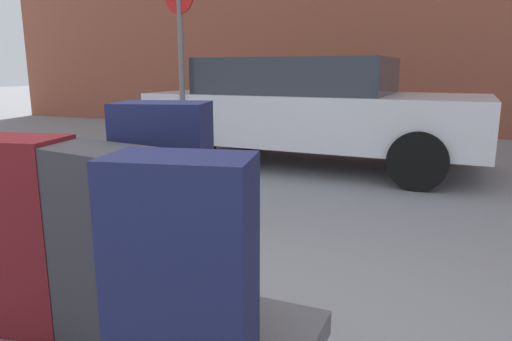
{
  "coord_description": "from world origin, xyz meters",
  "views": [
    {
      "loc": [
        1.06,
        -1.28,
        1.28
      ],
      "look_at": [
        0.0,
        1.2,
        0.69
      ],
      "focal_mm": 32.84,
      "sensor_mm": 36.0,
      "label": 1
    }
  ],
  "objects_px": {
    "suitcase_brown_rear_left": "(167,232)",
    "suitcase_navy_stacked_top": "(183,276)",
    "no_parking_sign": "(181,51)",
    "parked_car": "(311,109)",
    "luggage_cart": "(132,340)",
    "suitcase_maroon_front_left": "(18,234)",
    "suitcase_charcoal_front_right": "(96,247)",
    "duffel_bag_navy_topmost_pile": "(162,128)"
  },
  "relations": [
    {
      "from": "suitcase_brown_rear_left",
      "to": "parked_car",
      "type": "xyz_separation_m",
      "value": [
        -0.8,
        4.62,
        0.11
      ]
    },
    {
      "from": "suitcase_navy_stacked_top",
      "to": "parked_car",
      "type": "xyz_separation_m",
      "value": [
        -1.11,
        5.01,
        0.07
      ]
    },
    {
      "from": "suitcase_maroon_front_left",
      "to": "duffel_bag_navy_topmost_pile",
      "type": "distance_m",
      "value": 0.64
    },
    {
      "from": "luggage_cart",
      "to": "suitcase_navy_stacked_top",
      "type": "distance_m",
      "value": 0.6
    },
    {
      "from": "suitcase_charcoal_front_right",
      "to": "suitcase_navy_stacked_top",
      "type": "distance_m",
      "value": 0.41
    },
    {
      "from": "suitcase_maroon_front_left",
      "to": "suitcase_charcoal_front_right",
      "type": "bearing_deg",
      "value": -8.07
    },
    {
      "from": "duffel_bag_navy_topmost_pile",
      "to": "no_parking_sign",
      "type": "bearing_deg",
      "value": 104.54
    },
    {
      "from": "suitcase_brown_rear_left",
      "to": "suitcase_navy_stacked_top",
      "type": "height_order",
      "value": "suitcase_navy_stacked_top"
    },
    {
      "from": "parked_car",
      "to": "suitcase_navy_stacked_top",
      "type": "bearing_deg",
      "value": -77.5
    },
    {
      "from": "suitcase_charcoal_front_right",
      "to": "no_parking_sign",
      "type": "distance_m",
      "value": 4.64
    },
    {
      "from": "suitcase_navy_stacked_top",
      "to": "duffel_bag_navy_topmost_pile",
      "type": "relative_size",
      "value": 2.09
    },
    {
      "from": "suitcase_maroon_front_left",
      "to": "parked_car",
      "type": "xyz_separation_m",
      "value": [
        -0.37,
        4.94,
        0.07
      ]
    },
    {
      "from": "luggage_cart",
      "to": "no_parking_sign",
      "type": "distance_m",
      "value": 4.65
    },
    {
      "from": "luggage_cart",
      "to": "suitcase_maroon_front_left",
      "type": "bearing_deg",
      "value": -158.32
    },
    {
      "from": "suitcase_maroon_front_left",
      "to": "no_parking_sign",
      "type": "relative_size",
      "value": 0.29
    },
    {
      "from": "luggage_cart",
      "to": "duffel_bag_navy_topmost_pile",
      "type": "xyz_separation_m",
      "value": [
        0.06,
        0.17,
        0.79
      ]
    },
    {
      "from": "suitcase_charcoal_front_right",
      "to": "suitcase_maroon_front_left",
      "type": "height_order",
      "value": "suitcase_maroon_front_left"
    },
    {
      "from": "luggage_cart",
      "to": "suitcase_brown_rear_left",
      "type": "distance_m",
      "value": 0.42
    },
    {
      "from": "luggage_cart",
      "to": "suitcase_charcoal_front_right",
      "type": "xyz_separation_m",
      "value": [
        -0.03,
        -0.12,
        0.41
      ]
    },
    {
      "from": "no_parking_sign",
      "to": "suitcase_charcoal_front_right",
      "type": "bearing_deg",
      "value": -61.89
    },
    {
      "from": "no_parking_sign",
      "to": "parked_car",
      "type": "bearing_deg",
      "value": 31.26
    },
    {
      "from": "suitcase_charcoal_front_right",
      "to": "luggage_cart",
      "type": "bearing_deg",
      "value": 86.16
    },
    {
      "from": "suitcase_charcoal_front_right",
      "to": "parked_car",
      "type": "xyz_separation_m",
      "value": [
        -0.71,
        4.91,
        0.08
      ]
    },
    {
      "from": "suitcase_brown_rear_left",
      "to": "suitcase_maroon_front_left",
      "type": "height_order",
      "value": "suitcase_maroon_front_left"
    },
    {
      "from": "luggage_cart",
      "to": "no_parking_sign",
      "type": "relative_size",
      "value": 0.55
    },
    {
      "from": "luggage_cart",
      "to": "suitcase_charcoal_front_right",
      "type": "bearing_deg",
      "value": -103.18
    },
    {
      "from": "suitcase_maroon_front_left",
      "to": "parked_car",
      "type": "distance_m",
      "value": 4.95
    },
    {
      "from": "suitcase_navy_stacked_top",
      "to": "parked_car",
      "type": "bearing_deg",
      "value": 89.97
    },
    {
      "from": "luggage_cart",
      "to": "suitcase_navy_stacked_top",
      "type": "xyz_separation_m",
      "value": [
        0.37,
        -0.21,
        0.42
      ]
    },
    {
      "from": "suitcase_navy_stacked_top",
      "to": "duffel_bag_navy_topmost_pile",
      "type": "xyz_separation_m",
      "value": [
        -0.31,
        0.39,
        0.37
      ]
    },
    {
      "from": "suitcase_charcoal_front_right",
      "to": "suitcase_navy_stacked_top",
      "type": "xyz_separation_m",
      "value": [
        0.4,
        -0.1,
        0.01
      ]
    },
    {
      "from": "suitcase_brown_rear_left",
      "to": "suitcase_charcoal_front_right",
      "type": "height_order",
      "value": "suitcase_charcoal_front_right"
    },
    {
      "from": "parked_car",
      "to": "no_parking_sign",
      "type": "bearing_deg",
      "value": -148.74
    },
    {
      "from": "suitcase_charcoal_front_right",
      "to": "no_parking_sign",
      "type": "xyz_separation_m",
      "value": [
        -2.15,
        4.03,
        0.82
      ]
    },
    {
      "from": "suitcase_charcoal_front_right",
      "to": "suitcase_navy_stacked_top",
      "type": "height_order",
      "value": "suitcase_navy_stacked_top"
    },
    {
      "from": "suitcase_navy_stacked_top",
      "to": "no_parking_sign",
      "type": "distance_m",
      "value": 4.92
    },
    {
      "from": "suitcase_charcoal_front_right",
      "to": "suitcase_maroon_front_left",
      "type": "distance_m",
      "value": 0.34
    },
    {
      "from": "parked_car",
      "to": "duffel_bag_navy_topmost_pile",
      "type": "bearing_deg",
      "value": -80.23
    },
    {
      "from": "suitcase_brown_rear_left",
      "to": "suitcase_maroon_front_left",
      "type": "bearing_deg",
      "value": -142.54
    },
    {
      "from": "suitcase_brown_rear_left",
      "to": "parked_car",
      "type": "height_order",
      "value": "parked_car"
    },
    {
      "from": "suitcase_charcoal_front_right",
      "to": "no_parking_sign",
      "type": "relative_size",
      "value": 0.28
    },
    {
      "from": "suitcase_brown_rear_left",
      "to": "suitcase_navy_stacked_top",
      "type": "bearing_deg",
      "value": -50.21
    }
  ]
}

